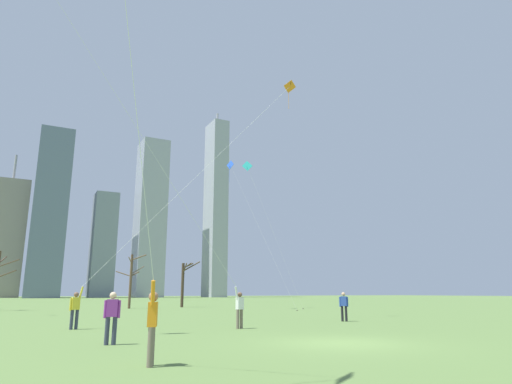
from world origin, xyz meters
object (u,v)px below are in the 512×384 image
at_px(bystander_far_off_by_trees, 112,315).
at_px(bare_tree_left_of_center, 184,281).
at_px(kite_flyer_foreground_right_yellow, 143,215).
at_px(bystander_watching_nearby, 344,305).
at_px(distant_kite_drifting_left_blue, 235,175).
at_px(distant_kite_high_overhead_teal, 251,174).
at_px(kite_flyer_foreground_left_green, 194,231).
at_px(bare_tree_center, 131,278).
at_px(kite_flyer_midfield_left_orange, 116,266).

xyz_separation_m(bystander_far_off_by_trees, bare_tree_left_of_center, (13.41, 33.91, 1.92)).
height_order(kite_flyer_foreground_right_yellow, bystander_far_off_by_trees, kite_flyer_foreground_right_yellow).
xyz_separation_m(bystander_watching_nearby, distant_kite_drifting_left_blue, (1.85, 19.42, 12.62)).
relative_size(kite_flyer_foreground_right_yellow, bystander_far_off_by_trees, 6.83).
bearing_deg(distant_kite_high_overhead_teal, distant_kite_drifting_left_blue, -152.62).
bearing_deg(bystander_far_off_by_trees, distant_kite_high_overhead_teal, 55.64).
bearing_deg(distant_kite_high_overhead_teal, bystander_far_off_by_trees, -124.36).
distance_m(kite_flyer_foreground_left_green, bare_tree_center, 28.79).
height_order(kite_flyer_foreground_right_yellow, distant_kite_drifting_left_blue, distant_kite_drifting_left_blue).
xyz_separation_m(bystander_watching_nearby, distant_kite_high_overhead_teal, (4.35, 20.72, 13.27)).
relative_size(kite_flyer_midfield_left_orange, bystander_far_off_by_trees, 10.16).
bearing_deg(kite_flyer_midfield_left_orange, distant_kite_high_overhead_teal, 48.80).
bearing_deg(bystander_far_off_by_trees, distant_kite_drifting_left_blue, 58.20).
distance_m(kite_flyer_foreground_right_yellow, bystander_watching_nearby, 18.25).
height_order(distant_kite_drifting_left_blue, bare_tree_center, distant_kite_drifting_left_blue).
relative_size(kite_flyer_foreground_left_green, bare_tree_left_of_center, 3.77).
bearing_deg(distant_kite_drifting_left_blue, bystander_watching_nearby, -95.45).
bearing_deg(bare_tree_center, distant_kite_drifting_left_blue, -40.53).
bearing_deg(bare_tree_center, kite_flyer_foreground_left_green, -96.53).
distance_m(kite_flyer_foreground_left_green, distant_kite_drifting_left_blue, 26.05).
bearing_deg(bystander_watching_nearby, kite_flyer_midfield_left_orange, 173.61).
relative_size(kite_flyer_midfield_left_orange, distant_kite_drifting_left_blue, 1.08).
relative_size(bystander_far_off_by_trees, distant_kite_drifting_left_blue, 0.11).
xyz_separation_m(kite_flyer_foreground_left_green, distant_kite_high_overhead_teal, (14.18, 22.67, 9.86)).
relative_size(bare_tree_left_of_center, bare_tree_center, 0.93).
xyz_separation_m(kite_flyer_foreground_left_green, kite_flyer_foreground_right_yellow, (-4.39, -9.23, -1.05)).
bearing_deg(bare_tree_left_of_center, bystander_watching_nearby, -89.16).
xyz_separation_m(bystander_far_off_by_trees, bystander_watching_nearby, (13.82, 5.86, 0.00)).
height_order(kite_flyer_foreground_right_yellow, bare_tree_left_of_center, kite_flyer_foreground_right_yellow).
xyz_separation_m(distant_kite_drifting_left_blue, distant_kite_high_overhead_teal, (2.49, 1.29, 0.64)).
bearing_deg(bare_tree_center, distant_kite_high_overhead_teal, -28.42).
distance_m(bystander_watching_nearby, distant_kite_drifting_left_blue, 23.24).
bearing_deg(bystander_watching_nearby, kite_flyer_foreground_right_yellow, -141.83).
xyz_separation_m(distant_kite_high_overhead_teal, bare_tree_left_of_center, (-4.75, 7.34, -11.35)).
bearing_deg(distant_kite_drifting_left_blue, bare_tree_center, 139.47).
bearing_deg(bystander_watching_nearby, distant_kite_drifting_left_blue, 84.55).
xyz_separation_m(kite_flyer_foreground_left_green, bystander_far_off_by_trees, (-3.99, -3.91, -3.40)).
distance_m(bystander_watching_nearby, bare_tree_center, 27.50).
xyz_separation_m(bare_tree_left_of_center, bare_tree_center, (-6.16, -1.44, 0.21)).
bearing_deg(kite_flyer_foreground_right_yellow, kite_flyer_foreground_left_green, 64.56).
distance_m(kite_flyer_midfield_left_orange, bare_tree_left_of_center, 29.29).
distance_m(bystander_watching_nearby, distant_kite_high_overhead_teal, 24.98).
bearing_deg(kite_flyer_foreground_left_green, kite_flyer_midfield_left_orange, 129.10).
relative_size(kite_flyer_foreground_right_yellow, bare_tree_center, 2.01).
relative_size(distant_kite_drifting_left_blue, distant_kite_high_overhead_teal, 0.97).
distance_m(kite_flyer_foreground_right_yellow, bare_tree_left_of_center, 41.60).
bearing_deg(distant_kite_drifting_left_blue, bystander_far_off_by_trees, -121.80).
xyz_separation_m(bystander_far_off_by_trees, distant_kite_drifting_left_blue, (15.67, 25.28, 12.62)).
height_order(kite_flyer_midfield_left_orange, bare_tree_left_of_center, kite_flyer_midfield_left_orange).
distance_m(kite_flyer_midfield_left_orange, kite_flyer_foreground_right_yellow, 12.70).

